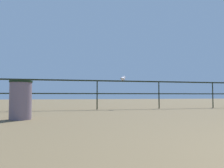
{
  "coord_description": "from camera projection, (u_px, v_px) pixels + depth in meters",
  "views": [
    {
      "loc": [
        -2.58,
        -0.19,
        0.51
      ],
      "look_at": [
        -0.8,
        7.09,
        0.91
      ],
      "focal_mm": 34.35,
      "sensor_mm": 36.0,
      "label": 1
    }
  ],
  "objects": [
    {
      "name": "seagull_on_rail",
      "position": [
        123.0,
        78.0,
        8.15
      ],
      "size": [
        0.3,
        0.32,
        0.18
      ],
      "color": "white",
      "rests_on": "pier_railing"
    },
    {
      "name": "pier_railing",
      "position": [
        129.0,
        88.0,
        8.18
      ],
      "size": [
        22.33,
        0.05,
        1.08
      ],
      "color": "black",
      "rests_on": "ground_plane"
    },
    {
      "name": "trash_bin",
      "position": [
        21.0,
        100.0,
        4.58
      ],
      "size": [
        0.47,
        0.47,
        0.83
      ],
      "color": "slate",
      "rests_on": "ground_plane"
    }
  ]
}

